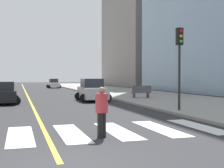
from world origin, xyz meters
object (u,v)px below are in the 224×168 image
car_silver_nearest (92,91)px  car_black_third (4,94)px  fire_hydrant (98,90)px  park_bench (141,92)px  traffic_light_near_corner (180,52)px  pedestrian_crossing (102,110)px  car_white_fifth (54,84)px

car_silver_nearest → car_black_third: bearing=9.1°
car_silver_nearest → fire_hydrant: (2.64, 8.37, -0.32)m
park_bench → fire_hydrant: (-2.07, 7.97, -0.11)m
traffic_light_near_corner → pedestrian_crossing: bearing=42.9°
car_white_fifth → car_silver_nearest: bearing=87.4°
car_silver_nearest → park_bench: car_silver_nearest is taller
pedestrian_crossing → fire_hydrant: 24.83m
pedestrian_crossing → car_black_third: bearing=63.9°
traffic_light_near_corner → park_bench: traffic_light_near_corner is taller
car_silver_nearest → traffic_light_near_corner: 10.66m
car_white_fifth → pedestrian_crossing: bearing=83.4°
car_black_third → pedestrian_crossing: bearing=-78.1°
car_black_third → traffic_light_near_corner: size_ratio=0.82×
park_bench → fire_hydrant: park_bench is taller
car_black_third → fire_hydrant: (9.81, 9.34, -0.22)m
traffic_light_near_corner → fire_hydrant: (-0.21, 18.30, -2.93)m
park_bench → pedestrian_crossing: 18.03m
fire_hydrant → car_silver_nearest: bearing=-107.5°
car_silver_nearest → car_white_fifth: (0.10, 31.30, -0.10)m
car_white_fifth → fire_hydrant: car_white_fifth is taller
fire_hydrant → park_bench: bearing=-75.5°
car_silver_nearest → fire_hydrant: size_ratio=4.88×
car_black_third → park_bench: (11.88, 1.37, -0.11)m
car_black_third → traffic_light_near_corner: (10.02, -8.97, 2.70)m
car_silver_nearest → traffic_light_near_corner: bearing=107.4°
park_bench → fire_hydrant: size_ratio=2.05×
car_white_fifth → traffic_light_near_corner: bearing=91.4°
car_black_third → fire_hydrant: bearing=41.1°
park_bench → traffic_light_near_corner: bearing=172.8°
traffic_light_near_corner → fire_hydrant: size_ratio=5.36×
car_black_third → traffic_light_near_corner: bearing=-44.3°
pedestrian_crossing → car_white_fifth: bearing=45.2°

